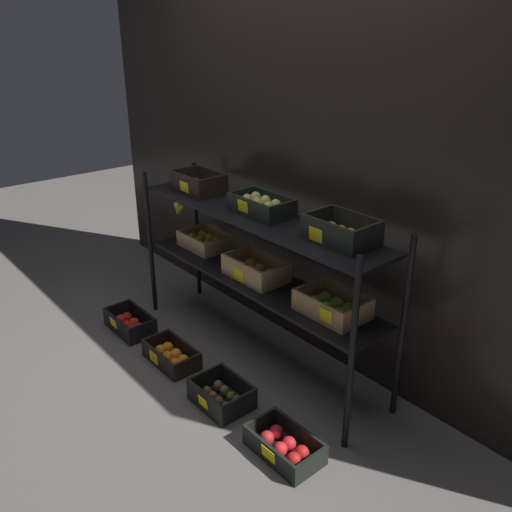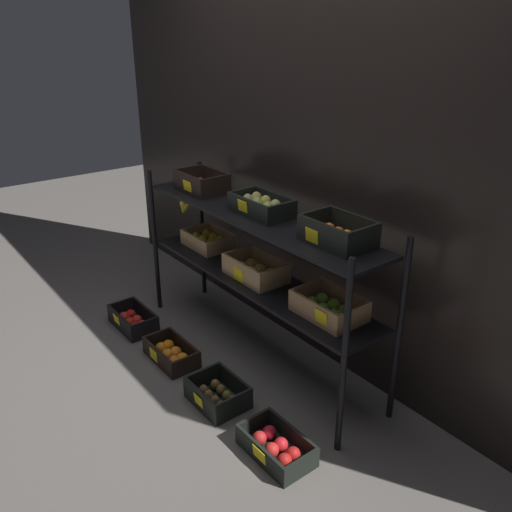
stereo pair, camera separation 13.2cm
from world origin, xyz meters
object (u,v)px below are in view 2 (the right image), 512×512
Objects in this scene: crate_ground_apple_red at (133,321)px; display_rack at (258,246)px; crate_ground_orange at (171,354)px; crate_ground_right_apple_red at (276,447)px; crate_ground_kiwi at (218,395)px.

display_rack is at bearing 32.30° from crate_ground_apple_red.
crate_ground_apple_red reaches higher than crate_ground_orange.
crate_ground_orange reaches higher than crate_ground_right_apple_red.
display_rack is 1.16m from crate_ground_apple_red.
crate_ground_apple_red is 0.52m from crate_ground_orange.
display_rack is at bearing 147.72° from crate_ground_right_apple_red.
crate_ground_orange is 1.00× the size of crate_ground_right_apple_red.
crate_ground_apple_red is 1.54m from crate_ground_right_apple_red.
crate_ground_right_apple_red is at bearing 0.38° from crate_ground_orange.
crate_ground_right_apple_red is at bearing 0.67° from crate_ground_apple_red.
crate_ground_right_apple_red is (0.50, 0.01, -0.00)m from crate_ground_kiwi.
crate_ground_right_apple_red is at bearing -32.28° from display_rack.
crate_ground_orange is (-0.27, -0.48, -0.70)m from display_rack.
crate_ground_kiwi is 0.50m from crate_ground_right_apple_red.
display_rack reaches higher than crate_ground_kiwi.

